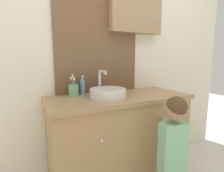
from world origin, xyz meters
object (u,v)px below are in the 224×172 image
(soap_dispenser, at_px, (83,87))
(child_figure, at_px, (173,146))
(sink_basin, at_px, (108,92))
(toothbrush_holder, at_px, (74,90))

(soap_dispenser, relative_size, child_figure, 0.18)
(sink_basin, xyz_separation_m, child_figure, (0.31, -0.44, -0.34))
(toothbrush_holder, bearing_deg, soap_dispenser, 17.11)
(child_figure, bearing_deg, toothbrush_holder, 131.65)
(soap_dispenser, bearing_deg, sink_basin, -54.40)
(sink_basin, bearing_deg, child_figure, -54.60)
(soap_dispenser, bearing_deg, child_figure, -54.54)
(sink_basin, bearing_deg, toothbrush_holder, 142.83)
(toothbrush_holder, bearing_deg, sink_basin, -37.17)
(toothbrush_holder, height_order, soap_dispenser, toothbrush_holder)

